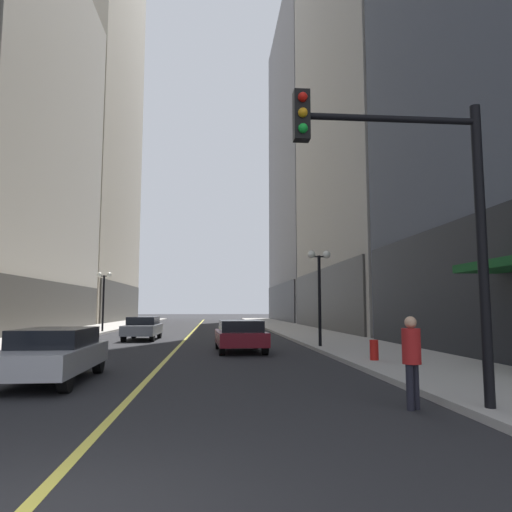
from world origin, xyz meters
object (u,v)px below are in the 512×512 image
at_px(car_silver, 53,353).
at_px(car_grey, 143,327).
at_px(fire_hydrant_right, 374,352).
at_px(car_maroon, 240,335).
at_px(street_lamp_left_far, 104,288).
at_px(pedestrian_in_red_jacket, 412,355).
at_px(traffic_light_near_right, 423,199).
at_px(street_lamp_right_mid, 319,276).

relative_size(car_silver, car_grey, 1.04).
xyz_separation_m(car_grey, fire_hydrant_right, (9.32, -12.77, -0.32)).
bearing_deg(car_maroon, street_lamp_left_far, 120.80).
xyz_separation_m(car_maroon, fire_hydrant_right, (4.12, -4.80, -0.32)).
bearing_deg(car_silver, pedestrian_in_red_jacket, -27.05).
relative_size(car_maroon, fire_hydrant_right, 5.27).
bearing_deg(traffic_light_near_right, street_lamp_right_mid, 85.45).
bearing_deg(car_silver, car_maroon, 56.21).
xyz_separation_m(street_lamp_left_far, fire_hydrant_right, (13.30, -20.20, -2.86)).
xyz_separation_m(street_lamp_right_mid, fire_hydrant_right, (0.50, -5.78, -2.86)).
distance_m(car_grey, fire_hydrant_right, 15.81).
bearing_deg(fire_hydrant_right, car_grey, 126.13).
distance_m(car_silver, car_grey, 15.60).
height_order(car_maroon, fire_hydrant_right, car_maroon).
height_order(traffic_light_near_right, street_lamp_left_far, traffic_light_near_right).
height_order(car_silver, car_maroon, same).
bearing_deg(street_lamp_right_mid, traffic_light_near_right, -94.55).
distance_m(traffic_light_near_right, street_lamp_right_mid, 13.23).
distance_m(pedestrian_in_red_jacket, fire_hydrant_right, 6.94).
distance_m(car_grey, street_lamp_left_far, 8.80).
xyz_separation_m(pedestrian_in_red_jacket, street_lamp_right_mid, (1.07, 12.52, 2.27)).
bearing_deg(car_maroon, car_grey, 123.11).
bearing_deg(fire_hydrant_right, street_lamp_right_mid, 94.94).
relative_size(pedestrian_in_red_jacket, fire_hydrant_right, 2.11).
bearing_deg(traffic_light_near_right, street_lamp_left_far, 113.07).
bearing_deg(street_lamp_left_far, fire_hydrant_right, -56.63).
relative_size(car_silver, fire_hydrant_right, 5.65).
bearing_deg(car_maroon, traffic_light_near_right, -78.09).
bearing_deg(pedestrian_in_red_jacket, car_grey, 111.66).
relative_size(car_grey, street_lamp_right_mid, 0.98).
relative_size(car_grey, traffic_light_near_right, 0.77).
height_order(car_grey, pedestrian_in_red_jacket, pedestrian_in_red_jacket).
relative_size(car_silver, car_maroon, 1.07).
distance_m(car_maroon, street_lamp_right_mid, 4.53).
bearing_deg(street_lamp_left_far, car_maroon, -59.20).
bearing_deg(street_lamp_left_far, street_lamp_right_mid, -48.39).
height_order(street_lamp_left_far, street_lamp_right_mid, same).
bearing_deg(street_lamp_right_mid, street_lamp_left_far, 131.61).
relative_size(car_grey, street_lamp_left_far, 0.98).
height_order(car_maroon, pedestrian_in_red_jacket, pedestrian_in_red_jacket).
xyz_separation_m(car_silver, fire_hydrant_right, (9.22, 2.83, -0.32)).
distance_m(car_silver, street_lamp_right_mid, 12.52).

